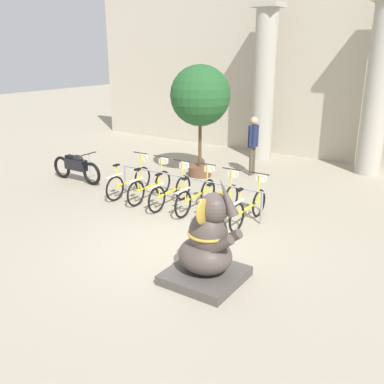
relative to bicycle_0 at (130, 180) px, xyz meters
The scene contains 15 objects.
ground_plane 3.53m from the bicycle_0, 32.24° to the right, with size 60.00×60.00×0.00m, color #9E937F.
building_facade 7.80m from the bicycle_0, 66.23° to the left, with size 20.00×0.20×6.00m.
column_left 6.25m from the bicycle_0, 78.91° to the left, with size 0.93×0.93×5.16m.
column_right 7.80m from the bicycle_0, 50.02° to the left, with size 0.93×0.93×5.16m.
bike_rack 1.79m from the bicycle_0, ahead, with size 4.14×0.05×0.77m.
bicycle_0 is the anchor object (origin of this frame).
bicycle_1 0.71m from the bicycle_0, ahead, with size 0.48×1.74×1.07m.
bicycle_2 1.42m from the bicycle_0, ahead, with size 0.48×1.74×1.07m.
bicycle_3 2.13m from the bicycle_0, ahead, with size 0.48×1.74×1.07m.
bicycle_4 2.84m from the bicycle_0, ahead, with size 0.48×1.74×1.07m.
bicycle_5 3.54m from the bicycle_0, ahead, with size 0.48×1.74×1.07m.
elephant_statue 4.90m from the bicycle_0, 33.21° to the right, with size 1.21×1.21×1.87m.
motorcycle 2.12m from the bicycle_0, behind, with size 1.94×0.55×0.93m.
person_pedestrian 4.06m from the bicycle_0, 62.35° to the left, with size 0.24×0.47×1.80m.
potted_tree 3.27m from the bicycle_0, 77.25° to the left, with size 1.78×1.78×3.33m.
Camera 1 is at (4.48, -6.28, 3.74)m, focal length 40.00 mm.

